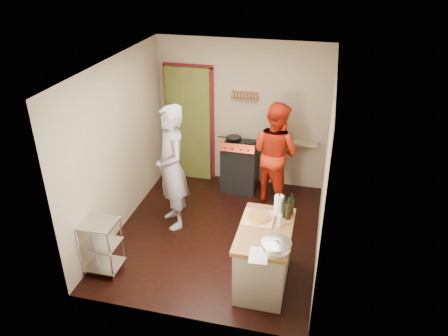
{
  "coord_description": "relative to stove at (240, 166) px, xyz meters",
  "views": [
    {
      "loc": [
        1.4,
        -5.32,
        4.02
      ],
      "look_at": [
        0.1,
        0.0,
        1.14
      ],
      "focal_mm": 35.0,
      "sensor_mm": 36.0,
      "label": 1
    }
  ],
  "objects": [
    {
      "name": "stove",
      "position": [
        0.0,
        0.0,
        0.0
      ],
      "size": [
        0.6,
        0.63,
        1.0
      ],
      "color": "black",
      "rests_on": "ground"
    },
    {
      "name": "person_stripe",
      "position": [
        -0.78,
        -1.32,
        0.53
      ],
      "size": [
        0.81,
        0.86,
        1.96
      ],
      "primitive_type": "imported",
      "rotation": [
        0.0,
        0.0,
        -0.93
      ],
      "color": "#A7A7AC",
      "rests_on": "ground"
    },
    {
      "name": "back_wall",
      "position": [
        -0.69,
        0.36,
        0.68
      ],
      "size": [
        3.0,
        0.44,
        2.6
      ],
      "color": "gray",
      "rests_on": "ground"
    },
    {
      "name": "right_wall",
      "position": [
        1.45,
        -1.42,
        0.85
      ],
      "size": [
        0.04,
        3.5,
        2.6
      ],
      "primitive_type": "cube",
      "color": "gray",
      "rests_on": "ground"
    },
    {
      "name": "person_red",
      "position": [
        0.64,
        -0.22,
        0.43
      ],
      "size": [
        1.08,
        1.02,
        1.76
      ],
      "primitive_type": "imported",
      "rotation": [
        0.0,
        0.0,
        2.58
      ],
      "color": "red",
      "rests_on": "ground"
    },
    {
      "name": "left_wall",
      "position": [
        -1.55,
        -1.42,
        0.85
      ],
      "size": [
        0.04,
        3.5,
        2.6
      ],
      "primitive_type": "cube",
      "color": "gray",
      "rests_on": "ground"
    },
    {
      "name": "ceiling",
      "position": [
        -0.05,
        -1.42,
        2.16
      ],
      "size": [
        3.0,
        3.5,
        0.02
      ],
      "primitive_type": "cube",
      "color": "white",
      "rests_on": "back_wall"
    },
    {
      "name": "floor",
      "position": [
        -0.05,
        -1.42,
        -0.45
      ],
      "size": [
        3.5,
        3.5,
        0.0
      ],
      "primitive_type": "plane",
      "color": "black",
      "rests_on": "ground"
    },
    {
      "name": "wire_shelving",
      "position": [
        -1.33,
        -2.62,
        -0.01
      ],
      "size": [
        0.48,
        0.4,
        0.8
      ],
      "color": "silver",
      "rests_on": "ground"
    },
    {
      "name": "island",
      "position": [
        0.81,
        -2.32,
        0.0
      ],
      "size": [
        0.69,
        1.24,
        1.15
      ],
      "color": "#BAB29E",
      "rests_on": "ground"
    }
  ]
}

